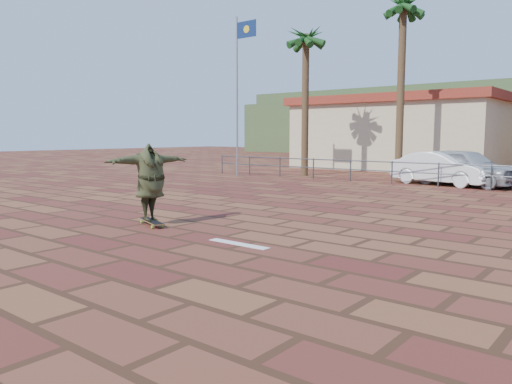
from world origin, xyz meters
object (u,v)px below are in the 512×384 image
longboard (151,221)px  car_white (442,168)px  car_silver (464,167)px  skateboarder (150,182)px

longboard → car_white: 14.13m
longboard → car_silver: (2.82, 14.25, 0.69)m
car_silver → skateboarder: bearing=-177.4°
longboard → car_silver: bearing=99.4°
car_silver → longboard: bearing=-177.4°
longboard → car_silver: 14.54m
longboard → skateboarder: skateboarder is taller
longboard → skateboarder: 0.92m
longboard → skateboarder: (-0.00, 0.00, 0.92)m
skateboarder → car_silver: bearing=-6.2°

